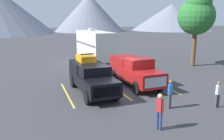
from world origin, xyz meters
TOP-DOWN VIEW (x-y plane):
  - ground_plane at (0.00, 0.00)m, footprint 240.00×240.00m
  - pickup_truck_a at (-1.93, 0.65)m, footprint 2.31×5.80m
  - pickup_truck_b at (1.65, 1.23)m, footprint 2.26×5.79m
  - lot_stripe_a at (-3.64, 0.74)m, footprint 0.12×5.50m
  - lot_stripe_b at (0.00, 0.74)m, footprint 0.12×5.50m
  - lot_stripe_c at (3.64, 0.74)m, footprint 0.12×5.50m
  - camper_trailer_a at (1.41, 11.57)m, footprint 2.85×8.74m
  - person_a at (1.51, -3.82)m, footprint 0.32×0.30m
  - person_b at (-0.43, -5.90)m, footprint 0.29×0.36m
  - person_c at (4.18, -4.64)m, footprint 0.35×0.21m
  - tree_a at (10.79, 5.72)m, footprint 3.83×3.83m
  - mountain_ridge at (-0.29, 73.73)m, footprint 130.43×43.23m

SIDE VIEW (x-z plane):
  - ground_plane at x=0.00m, z-range 0.00..0.00m
  - lot_stripe_a at x=-3.64m, z-range 0.00..0.01m
  - lot_stripe_b at x=0.00m, z-range 0.00..0.01m
  - lot_stripe_c at x=3.64m, z-range 0.00..0.01m
  - person_c at x=4.18m, z-range 0.12..1.69m
  - person_a at x=1.51m, z-range 0.13..1.82m
  - person_b at x=-0.43m, z-range 0.13..1.88m
  - pickup_truck_b at x=1.65m, z-range 0.07..2.27m
  - pickup_truck_a at x=-1.93m, z-range -0.12..2.49m
  - camper_trailer_a at x=1.41m, z-range 0.10..3.99m
  - tree_a at x=10.79m, z-range 1.58..9.52m
  - mountain_ridge at x=-0.29m, z-range -1.27..16.16m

